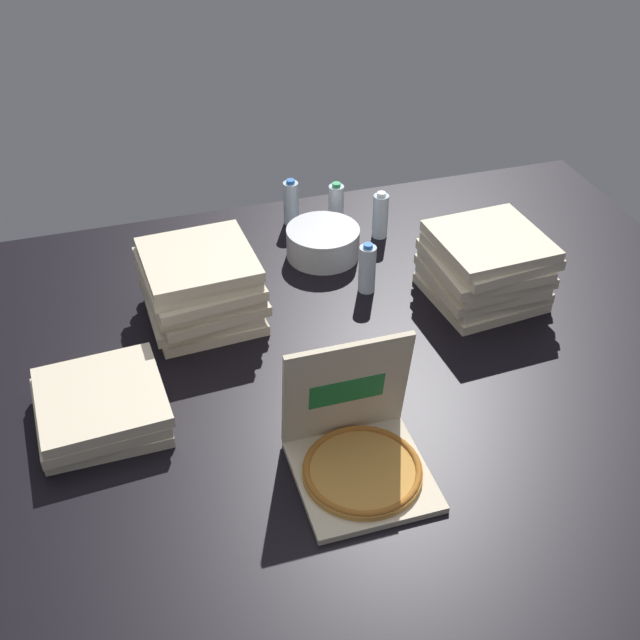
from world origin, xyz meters
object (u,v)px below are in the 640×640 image
water_bottle_1 (380,216)px  ice_bucket (323,242)px  pizza_stack_right_mid (485,267)px  water_bottle_0 (367,269)px  pizza_stack_left_near (201,287)px  pizza_stack_center_near (102,406)px  water_bottle_3 (336,206)px  water_bottle_2 (291,203)px  open_pizza_box (358,451)px

water_bottle_1 → ice_bucket: bearing=-164.4°
pizza_stack_right_mid → water_bottle_0: size_ratio=2.10×
pizza_stack_left_near → water_bottle_1: (0.83, 0.36, -0.04)m
pizza_stack_center_near → water_bottle_0: (1.05, 0.44, 0.04)m
ice_bucket → water_bottle_0: bearing=-72.7°
pizza_stack_left_near → water_bottle_0: 0.64m
ice_bucket → water_bottle_3: bearing=59.5°
ice_bucket → water_bottle_2: 0.31m
open_pizza_box → pizza_stack_left_near: 0.93m
water_bottle_0 → water_bottle_3: (0.04, 0.50, 0.00)m
open_pizza_box → water_bottle_2: size_ratio=1.92×
pizza_stack_left_near → ice_bucket: pizza_stack_left_near is taller
open_pizza_box → water_bottle_3: size_ratio=1.92×
pizza_stack_right_mid → pizza_stack_center_near: 1.48m
pizza_stack_center_near → water_bottle_0: 1.13m
pizza_stack_right_mid → water_bottle_0: 0.45m
pizza_stack_left_near → pizza_stack_center_near: 0.61m
open_pizza_box → water_bottle_1: size_ratio=1.92×
pizza_stack_right_mid → pizza_stack_center_near: pizza_stack_right_mid is taller
ice_bucket → water_bottle_0: (0.09, -0.29, 0.04)m
ice_bucket → pizza_stack_right_mid: bearing=-42.7°
pizza_stack_center_near → pizza_stack_left_near: bearing=48.1°
pizza_stack_right_mid → water_bottle_1: (-0.22, 0.54, -0.04)m
open_pizza_box → ice_bucket: 1.18m
pizza_stack_left_near → pizza_stack_center_near: (-0.40, -0.45, -0.08)m
open_pizza_box → ice_bucket: bearing=78.0°
ice_bucket → water_bottle_1: water_bottle_1 is taller
pizza_stack_center_near → water_bottle_3: water_bottle_3 is taller
pizza_stack_right_mid → water_bottle_1: size_ratio=2.10×
open_pizza_box → ice_bucket: (0.25, 1.16, -0.01)m
pizza_stack_right_mid → water_bottle_2: pizza_stack_right_mid is taller
ice_bucket → water_bottle_0: water_bottle_0 is taller
pizza_stack_center_near → water_bottle_2: water_bottle_2 is taller
pizza_stack_left_near → water_bottle_0: pizza_stack_left_near is taller
pizza_stack_right_mid → pizza_stack_left_near: bearing=170.1°
ice_bucket → water_bottle_2: bearing=100.4°
pizza_stack_center_near → ice_bucket: ice_bucket is taller
pizza_stack_center_near → ice_bucket: 1.20m
water_bottle_1 → water_bottle_3: 0.21m
pizza_stack_right_mid → water_bottle_0: bearing=157.1°
open_pizza_box → pizza_stack_left_near: open_pizza_box is taller
open_pizza_box → pizza_stack_center_near: bearing=148.8°
open_pizza_box → water_bottle_0: (0.34, 0.87, 0.03)m
ice_bucket → water_bottle_2: (-0.05, 0.30, 0.04)m
water_bottle_0 → water_bottle_1: 0.41m
water_bottle_2 → water_bottle_3: (0.18, -0.09, 0.00)m
open_pizza_box → water_bottle_0: size_ratio=1.92×
pizza_stack_left_near → water_bottle_3: 0.84m
pizza_stack_left_near → pizza_stack_center_near: bearing=-131.9°
water_bottle_3 → water_bottle_1: bearing=-40.9°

